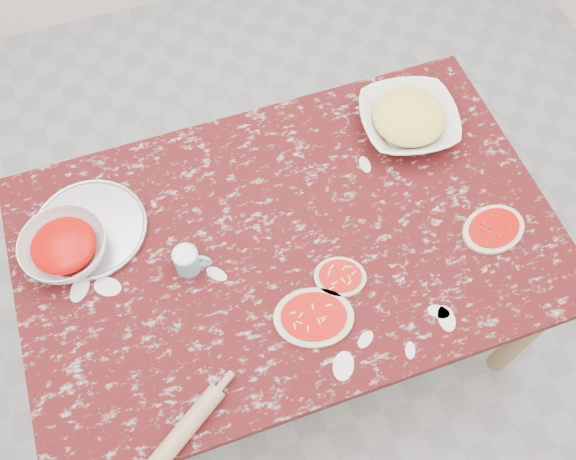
# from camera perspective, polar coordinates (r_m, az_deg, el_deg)

# --- Properties ---
(ground) EXTENTS (4.00, 4.00, 0.00)m
(ground) POSITION_cam_1_polar(r_m,az_deg,el_deg) (2.53, 0.00, -8.67)
(ground) COLOR gray
(worktable) EXTENTS (1.60, 1.00, 0.75)m
(worktable) POSITION_cam_1_polar(r_m,az_deg,el_deg) (1.92, 0.00, -1.89)
(worktable) COLOR #3E0E0F
(worktable) RESTS_ON ground
(pizza_tray) EXTENTS (0.38, 0.38, 0.01)m
(pizza_tray) POSITION_cam_1_polar(r_m,az_deg,el_deg) (1.95, -17.78, 0.05)
(pizza_tray) COLOR #B2B2B7
(pizza_tray) RESTS_ON worktable
(sauce_bowl) EXTENTS (0.31, 0.31, 0.08)m
(sauce_bowl) POSITION_cam_1_polar(r_m,az_deg,el_deg) (1.90, -19.85, -1.56)
(sauce_bowl) COLOR white
(sauce_bowl) RESTS_ON worktable
(cheese_bowl) EXTENTS (0.36, 0.36, 0.08)m
(cheese_bowl) POSITION_cam_1_polar(r_m,az_deg,el_deg) (2.08, 10.98, 9.83)
(cheese_bowl) COLOR white
(cheese_bowl) RESTS_ON worktable
(flour_mug) EXTENTS (0.11, 0.07, 0.09)m
(flour_mug) POSITION_cam_1_polar(r_m,az_deg,el_deg) (1.79, -9.21, -2.79)
(flour_mug) COLOR #72B3C5
(flour_mug) RESTS_ON worktable
(pizza_left) EXTENTS (0.26, 0.23, 0.02)m
(pizza_left) POSITION_cam_1_polar(r_m,az_deg,el_deg) (1.74, 2.39, -8.04)
(pizza_left) COLOR beige
(pizza_left) RESTS_ON worktable
(pizza_mid) EXTENTS (0.19, 0.17, 0.02)m
(pizza_mid) POSITION_cam_1_polar(r_m,az_deg,el_deg) (1.79, 4.82, -4.33)
(pizza_mid) COLOR beige
(pizza_mid) RESTS_ON worktable
(pizza_right) EXTENTS (0.23, 0.19, 0.02)m
(pizza_right) POSITION_cam_1_polar(r_m,az_deg,el_deg) (1.95, 18.41, 0.09)
(pizza_right) COLOR beige
(pizza_right) RESTS_ON worktable
(rolling_pin) EXTENTS (0.23, 0.17, 0.05)m
(rolling_pin) POSITION_cam_1_polar(r_m,az_deg,el_deg) (1.66, -9.34, -17.56)
(rolling_pin) COLOR tan
(rolling_pin) RESTS_ON worktable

